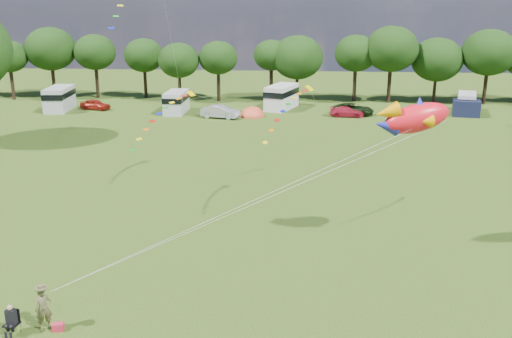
# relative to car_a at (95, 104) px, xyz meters

# --- Properties ---
(ground_plane) EXTENTS (180.00, 180.00, 0.00)m
(ground_plane) POSITION_rel_car_a_xyz_m (23.92, -46.37, -0.67)
(ground_plane) COLOR #183107
(ground_plane) RESTS_ON ground
(tree_line) EXTENTS (102.98, 10.98, 10.27)m
(tree_line) POSITION_rel_car_a_xyz_m (29.23, 8.62, 5.68)
(tree_line) COLOR black
(tree_line) RESTS_ON ground
(car_a) EXTENTS (4.27, 2.54, 1.33)m
(car_a) POSITION_rel_car_a_xyz_m (0.00, 0.00, 0.00)
(car_a) COLOR maroon
(car_a) RESTS_ON ground
(car_b) EXTENTS (4.59, 2.56, 1.53)m
(car_b) POSITION_rel_car_a_xyz_m (16.75, -4.09, 0.10)
(car_b) COLOR #9FA0A8
(car_b) RESTS_ON ground
(car_c) EXTENTS (4.07, 2.00, 1.18)m
(car_c) POSITION_rel_car_a_xyz_m (31.83, -1.96, -0.08)
(car_c) COLOR red
(car_c) RESTS_ON ground
(car_d) EXTENTS (5.52, 3.88, 1.38)m
(car_d) POSITION_rel_car_a_xyz_m (32.74, -0.49, 0.02)
(car_d) COLOR black
(car_d) RESTS_ON ground
(campervan_a) EXTENTS (3.21, 6.25, 2.94)m
(campervan_a) POSITION_rel_car_a_xyz_m (-4.33, -0.75, 0.91)
(campervan_a) COLOR #B3B4B5
(campervan_a) RESTS_ON ground
(campervan_b) EXTENTS (2.32, 5.43, 2.66)m
(campervan_b) POSITION_rel_car_a_xyz_m (10.84, -1.18, 0.76)
(campervan_b) COLOR #B5B6B7
(campervan_b) RESTS_ON ground
(campervan_c) EXTENTS (4.43, 6.72, 3.04)m
(campervan_c) POSITION_rel_car_a_xyz_m (23.76, 2.71, 0.97)
(campervan_c) COLOR silver
(campervan_c) RESTS_ON ground
(campervan_d) EXTENTS (3.36, 5.38, 2.45)m
(campervan_d) POSITION_rel_car_a_xyz_m (46.78, 1.85, 0.65)
(campervan_d) COLOR #B9B9BB
(campervan_d) RESTS_ON ground
(tent_orange) EXTENTS (3.00, 3.29, 2.35)m
(tent_orange) POSITION_rel_car_a_xyz_m (20.47, -2.71, -0.65)
(tent_orange) COLOR #E34B2F
(tent_orange) RESTS_ON ground
(tent_greyblue) EXTENTS (3.81, 4.17, 2.83)m
(tent_greyblue) POSITION_rel_car_a_xyz_m (38.14, -4.71, -0.65)
(tent_greyblue) COLOR #4B5C6C
(tent_greyblue) RESTS_ON ground
(awning_navy) EXTENTS (3.50, 3.04, 1.93)m
(awning_navy) POSITION_rel_car_a_xyz_m (46.26, -0.21, 0.30)
(awning_navy) COLOR #141734
(awning_navy) RESTS_ON ground
(kite_flyer) EXTENTS (0.84, 0.76, 1.93)m
(kite_flyer) POSITION_rel_car_a_xyz_m (15.84, -49.68, 0.30)
(kite_flyer) COLOR brown
(kite_flyer) RESTS_ON ground
(camp_chair) EXTENTS (0.64, 0.64, 1.40)m
(camp_chair) POSITION_rel_car_a_xyz_m (14.67, -50.18, 0.17)
(camp_chair) COLOR #99999E
(camp_chair) RESTS_ON ground
(kite_bag) EXTENTS (0.54, 0.42, 0.34)m
(kite_bag) POSITION_rel_car_a_xyz_m (16.43, -49.76, -0.50)
(kite_bag) COLOR #B62237
(kite_bag) RESTS_ON ground
(fish_kite) EXTENTS (4.40, 2.26, 2.30)m
(fish_kite) POSITION_rel_car_a_xyz_m (32.26, -40.34, 6.91)
(fish_kite) COLOR red
(fish_kite) RESTS_ON ground
(streamer_kite_b) EXTENTS (4.20, 4.69, 3.79)m
(streamer_kite_b) POSITION_rel_car_a_xyz_m (16.36, -28.55, 4.79)
(streamer_kite_b) COLOR #FFCE00
(streamer_kite_b) RESTS_ON ground
(streamer_kite_c) EXTENTS (3.01, 4.90, 2.77)m
(streamer_kite_c) POSITION_rel_car_a_xyz_m (25.93, -35.74, 6.72)
(streamer_kite_c) COLOR #F5D100
(streamer_kite_c) RESTS_ON ground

